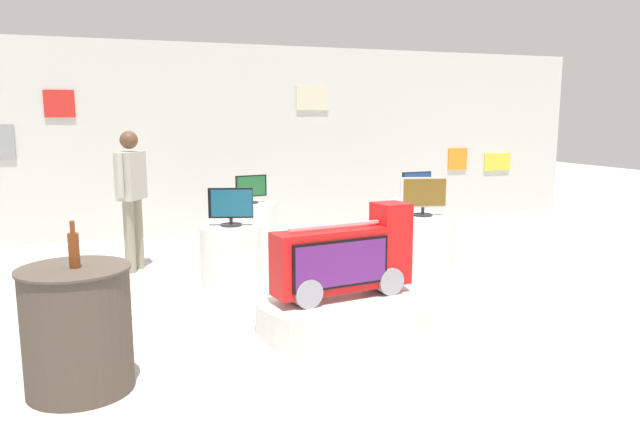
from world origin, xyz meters
name	(u,v)px	position (x,y,z in m)	size (l,w,h in m)	color
ground_plane	(320,327)	(0.00, 0.00, 0.00)	(30.00, 30.00, 0.00)	#B2ADA3
back_wall_display	(209,140)	(0.01, 4.63, 1.40)	(12.99, 0.13, 2.80)	silver
main_display_pedestal	(342,312)	(0.17, -0.08, 0.13)	(1.46, 1.46, 0.27)	silver
novelty_firetruck_tv	(346,260)	(0.20, -0.09, 0.58)	(1.24, 0.45, 0.77)	gray
display_pedestal_left_rear	(252,226)	(0.26, 3.17, 0.31)	(0.64, 0.64, 0.63)	silver
tv_on_left_rear	(251,188)	(0.26, 3.17, 0.83)	(0.42, 0.18, 0.37)	black
display_pedestal_center_rear	(422,242)	(1.83, 1.46, 0.31)	(0.78, 0.78, 0.63)	silver
tv_on_center_rear	(423,195)	(1.83, 1.46, 0.87)	(0.52, 0.23, 0.44)	black
display_pedestal_right_rear	(232,255)	(-0.37, 1.61, 0.31)	(0.67, 0.67, 0.63)	silver
tv_on_right_rear	(231,206)	(-0.37, 1.61, 0.84)	(0.45, 0.22, 0.40)	black
display_pedestal_far_right	(415,223)	(2.42, 2.64, 0.31)	(0.74, 0.74, 0.63)	silver
tv_on_far_right	(416,185)	(2.42, 2.63, 0.83)	(0.43, 0.23, 0.39)	black
side_table_round	(77,328)	(-1.90, -0.58, 0.42)	(0.71, 0.71, 0.82)	#4C4238
bottle_on_side_table	(74,249)	(-1.88, -0.59, 0.94)	(0.07, 0.07, 0.30)	brown
shopper_browsing_near_truck	(131,190)	(-1.29, 2.57, 0.93)	(0.37, 0.49, 1.60)	gray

